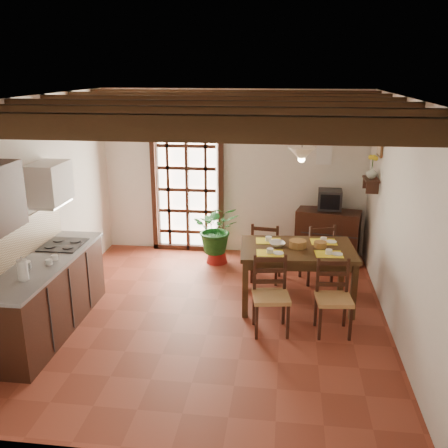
% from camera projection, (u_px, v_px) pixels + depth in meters
% --- Properties ---
extents(ground_plane, '(5.00, 5.00, 0.00)m').
position_uv_depth(ground_plane, '(213.00, 316.00, 6.56)').
color(ground_plane, brown).
extents(room_shell, '(4.52, 5.02, 2.81)m').
position_uv_depth(room_shell, '(212.00, 181.00, 6.02)').
color(room_shell, silver).
rests_on(room_shell, ground_plane).
extents(ceiling_beams, '(4.50, 4.34, 0.20)m').
position_uv_depth(ceiling_beams, '(211.00, 107.00, 5.75)').
color(ceiling_beams, black).
rests_on(ceiling_beams, room_shell).
extents(french_door, '(1.26, 0.11, 2.32)m').
position_uv_depth(french_door, '(187.00, 185.00, 8.62)').
color(french_door, white).
rests_on(french_door, ground_plane).
extents(kitchen_counter, '(0.64, 2.25, 1.38)m').
position_uv_depth(kitchen_counter, '(47.00, 295.00, 6.09)').
color(kitchen_counter, black).
rests_on(kitchen_counter, ground_plane).
extents(range_hood, '(0.38, 0.60, 0.54)m').
position_uv_depth(range_hood, '(49.00, 184.00, 6.24)').
color(range_hood, white).
rests_on(range_hood, room_shell).
extents(counter_items, '(0.50, 1.43, 0.25)m').
position_uv_depth(counter_items, '(46.00, 255.00, 6.03)').
color(counter_items, black).
rests_on(counter_items, kitchen_counter).
extents(dining_table, '(1.59, 1.09, 0.82)m').
position_uv_depth(dining_table, '(297.00, 255.00, 6.71)').
color(dining_table, '#3B2613').
rests_on(dining_table, ground_plane).
extents(chair_near_left, '(0.50, 0.48, 0.95)m').
position_uv_depth(chair_near_left, '(270.00, 309.00, 6.11)').
color(chair_near_left, '#B2824B').
rests_on(chair_near_left, ground_plane).
extents(chair_near_right, '(0.46, 0.44, 0.91)m').
position_uv_depth(chair_near_right, '(333.00, 311.00, 6.08)').
color(chair_near_right, '#B2824B').
rests_on(chair_near_right, ground_plane).
extents(chair_far_left, '(0.48, 0.47, 0.93)m').
position_uv_depth(chair_far_left, '(266.00, 262.00, 7.59)').
color(chair_far_left, '#B2824B').
rests_on(chair_far_left, ground_plane).
extents(chair_far_right, '(0.54, 0.53, 0.94)m').
position_uv_depth(chair_far_right, '(316.00, 263.00, 7.56)').
color(chair_far_right, '#B2824B').
rests_on(chair_far_right, ground_plane).
extents(table_setting, '(1.10, 0.74, 0.10)m').
position_uv_depth(table_setting, '(298.00, 240.00, 6.64)').
color(table_setting, yellow).
rests_on(table_setting, dining_table).
extents(table_bowl, '(0.26, 0.26, 0.05)m').
position_uv_depth(table_bowl, '(277.00, 244.00, 6.73)').
color(table_bowl, white).
rests_on(table_bowl, dining_table).
extents(sideboard, '(1.10, 0.68, 0.87)m').
position_uv_depth(sideboard, '(327.00, 236.00, 8.34)').
color(sideboard, black).
rests_on(sideboard, ground_plane).
extents(crt_tv, '(0.40, 0.37, 0.32)m').
position_uv_depth(crt_tv, '(330.00, 200.00, 8.15)').
color(crt_tv, black).
rests_on(crt_tv, sideboard).
extents(fuse_box, '(0.25, 0.03, 0.32)m').
position_uv_depth(fuse_box, '(324.00, 155.00, 8.20)').
color(fuse_box, white).
rests_on(fuse_box, room_shell).
extents(plant_pot, '(0.35, 0.35, 0.22)m').
position_uv_depth(plant_pot, '(217.00, 256.00, 8.34)').
color(plant_pot, maroon).
rests_on(plant_pot, ground_plane).
extents(potted_plant, '(2.19, 1.96, 2.15)m').
position_uv_depth(potted_plant, '(217.00, 230.00, 8.20)').
color(potted_plant, '#144C19').
rests_on(potted_plant, ground_plane).
extents(wall_shelf, '(0.20, 0.42, 0.20)m').
position_uv_depth(wall_shelf, '(371.00, 182.00, 7.37)').
color(wall_shelf, black).
rests_on(wall_shelf, room_shell).
extents(shelf_vase, '(0.15, 0.15, 0.15)m').
position_uv_depth(shelf_vase, '(372.00, 172.00, 7.32)').
color(shelf_vase, '#B2BFB2').
rests_on(shelf_vase, wall_shelf).
extents(shelf_flowers, '(0.14, 0.14, 0.36)m').
position_uv_depth(shelf_flowers, '(373.00, 158.00, 7.26)').
color(shelf_flowers, yellow).
rests_on(shelf_flowers, shelf_vase).
extents(framed_picture, '(0.03, 0.32, 0.32)m').
position_uv_depth(framed_picture, '(380.00, 145.00, 7.19)').
color(framed_picture, brown).
rests_on(framed_picture, room_shell).
extents(pendant_lamp, '(0.36, 0.36, 0.84)m').
position_uv_depth(pendant_lamp, '(302.00, 153.00, 6.39)').
color(pendant_lamp, black).
rests_on(pendant_lamp, room_shell).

